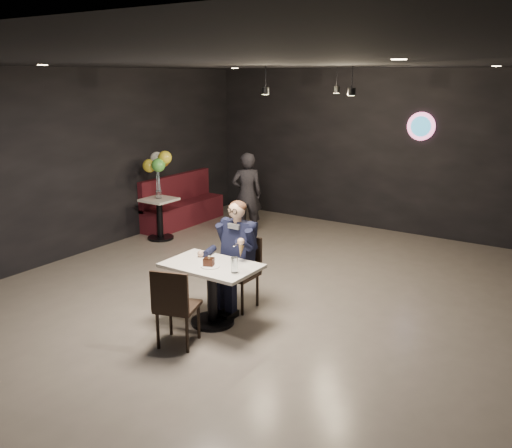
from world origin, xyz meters
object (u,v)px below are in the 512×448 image
Objects in this scene: chair_far at (239,273)px; chair_near at (178,305)px; booth_bench at (183,200)px; sundae_glass at (234,265)px; passerby at (247,194)px; seated_man at (239,254)px; side_table at (160,221)px; balloon_vase at (159,194)px; main_table at (212,294)px.

chair_far is 1.16m from chair_near.
sundae_glass is at bearing -42.61° from booth_bench.
chair_far is 3.32m from passerby.
chair_near is 1.19m from seated_man.
side_table is 4.51× the size of balloon_vase.
main_table is at bearing 75.92° from passerby.
seated_man is at bearing -30.03° from balloon_vase.
balloon_vase is at bearing 144.98° from sundae_glass.
passerby reaches higher than balloon_vase.
side_table is at bearing 0.00° from balloon_vase.
seated_man is 3.31m from passerby.
seated_man is 3.39m from side_table.
chair_far is 6.14× the size of balloon_vase.
chair_far is at bearing -39.86° from booth_bench.
booth_bench is 1.28× the size of passerby.
side_table is (-2.92, 1.69, -0.38)m from seated_man.
chair_near reaches higher than main_table.
balloon_vase is 1.60m from passerby.
chair_far is 1.00× the size of chair_near.
seated_man reaches higher than main_table.
main_table is 0.56m from chair_far.
side_table is at bearing 142.53° from main_table.
main_table is 0.76× the size of seated_man.
sundae_glass reaches higher than chair_far.
balloon_vase is at bearing 0.00° from side_table.
main_table is 0.61m from chair_near.
chair_near is 1.36× the size of side_table.
side_table is at bearing 144.98° from sundae_glass.
chair_far is 0.83m from sundae_glass.
passerby is at bearing 117.90° from main_table.
main_table is 4.57m from booth_bench.
chair_near is (0.00, -0.61, 0.09)m from main_table.
main_table is 0.56× the size of booth_bench.
seated_man is (0.00, 0.55, 0.34)m from main_table.
chair_far reaches higher than balloon_vase.
main_table is at bearing -37.47° from balloon_vase.
side_table is at bearing 149.97° from seated_man.
passerby reaches higher than main_table.
booth_bench reaches higher than sundae_glass.
side_table is at bearing -73.30° from booth_bench.
sundae_glass reaches higher than main_table.
booth_bench is (-3.22, 2.69, 0.03)m from chair_far.
chair_near is at bearing 72.15° from passerby.
chair_near is 4.09m from balloon_vase.
seated_man is 9.61× the size of balloon_vase.
balloon_vase is (0.30, -1.00, 0.33)m from booth_bench.
main_table is at bearing 168.47° from sundae_glass.
booth_bench is (-3.22, 2.69, -0.23)m from seated_man.
side_table is 1.65m from passerby.
chair_far is at bearing 90.00° from main_table.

